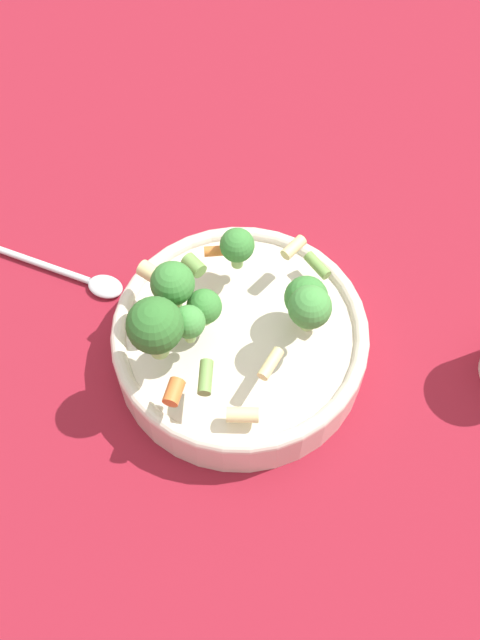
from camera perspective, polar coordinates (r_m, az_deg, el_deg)
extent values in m
plane|color=maroon|center=(0.71, 0.00, -2.67)|extent=(3.00, 3.00, 0.00)
cylinder|color=beige|center=(0.69, 0.00, -1.81)|extent=(0.23, 0.23, 0.04)
torus|color=beige|center=(0.67, 0.00, -0.89)|extent=(0.23, 0.23, 0.01)
cylinder|color=#8CB766|center=(0.66, 4.90, 0.59)|extent=(0.01, 0.01, 0.02)
sphere|color=#3D8438|center=(0.64, 5.06, 1.71)|extent=(0.04, 0.04, 0.04)
cylinder|color=#8CB766|center=(0.63, 5.18, -0.08)|extent=(0.01, 0.01, 0.01)
sphere|color=#479342|center=(0.61, 5.34, 0.98)|extent=(0.04, 0.04, 0.04)
cylinder|color=#8CB766|center=(0.63, -3.84, -1.05)|extent=(0.01, 0.01, 0.02)
sphere|color=#479342|center=(0.61, -3.94, -0.15)|extent=(0.03, 0.03, 0.03)
cylinder|color=#8CB766|center=(0.62, -6.22, -1.86)|extent=(0.02, 0.02, 0.02)
sphere|color=#33722D|center=(0.60, -6.50, -0.41)|extent=(0.05, 0.05, 0.05)
cylinder|color=#8CB766|center=(0.65, -5.00, 1.67)|extent=(0.01, 0.01, 0.01)
sphere|color=#3D8438|center=(0.63, -5.16, 2.81)|extent=(0.04, 0.04, 0.04)
cylinder|color=#8CB766|center=(0.68, -0.21, 4.67)|extent=(0.01, 0.01, 0.02)
sphere|color=#3D8438|center=(0.66, -0.22, 5.73)|extent=(0.03, 0.03, 0.03)
cylinder|color=#8CB766|center=(0.65, -2.65, 0.34)|extent=(0.01, 0.01, 0.01)
sphere|color=#3D8438|center=(0.64, -2.72, 1.18)|extent=(0.03, 0.03, 0.03)
cylinder|color=beige|center=(0.61, 0.20, -7.24)|extent=(0.03, 0.02, 0.01)
cylinder|color=#729E4C|center=(0.68, 5.92, 4.16)|extent=(0.03, 0.03, 0.01)
cylinder|color=beige|center=(0.61, 2.35, -3.34)|extent=(0.02, 0.03, 0.01)
cylinder|color=#729E4C|center=(0.66, -3.54, 4.18)|extent=(0.02, 0.02, 0.01)
cylinder|color=orange|center=(0.60, -5.06, -5.48)|extent=(0.02, 0.02, 0.01)
cylinder|color=beige|center=(0.66, -6.61, 3.47)|extent=(0.03, 0.03, 0.01)
cylinder|color=orange|center=(0.67, -1.88, 5.28)|extent=(0.02, 0.01, 0.01)
cylinder|color=#729E4C|center=(0.60, -2.64, -4.39)|extent=(0.01, 0.03, 0.01)
cylinder|color=beige|center=(0.66, 4.11, 5.54)|extent=(0.02, 0.03, 0.01)
cylinder|color=beige|center=(0.66, 5.44, 0.29)|extent=(0.02, 0.02, 0.01)
cylinder|color=silver|center=(0.78, -15.15, 4.22)|extent=(0.11, 0.04, 0.01)
ellipsoid|color=silver|center=(0.75, -10.22, 2.52)|extent=(0.04, 0.03, 0.01)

